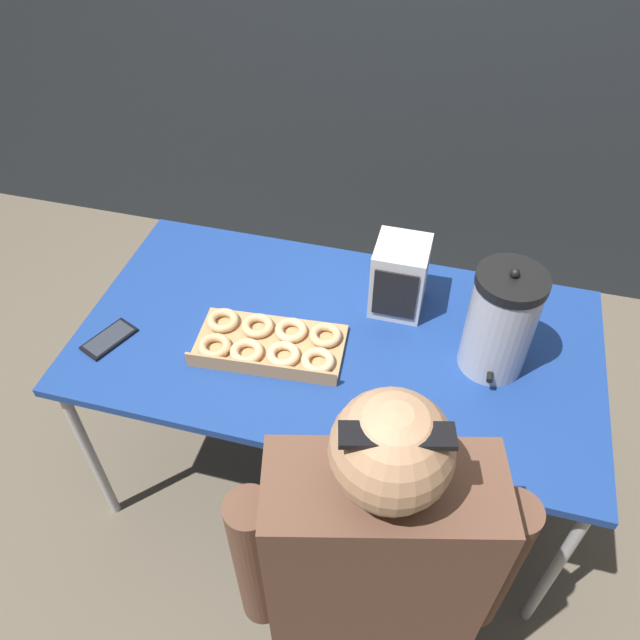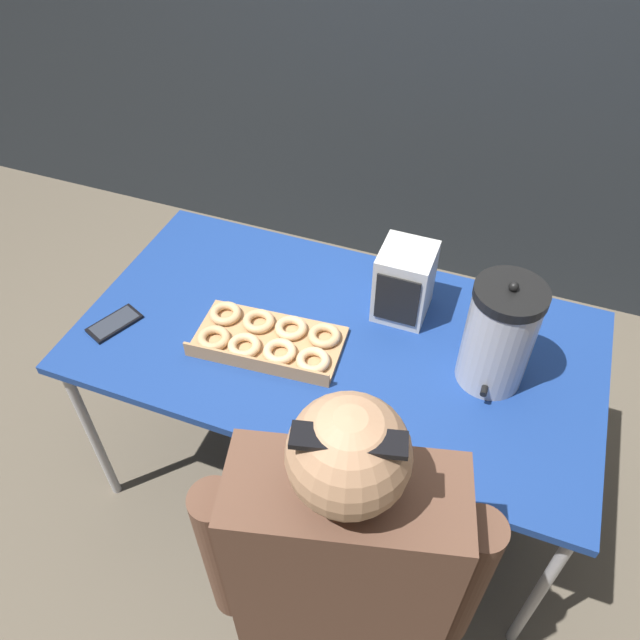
{
  "view_description": "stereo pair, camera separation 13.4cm",
  "coord_description": "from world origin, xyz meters",
  "px_view_note": "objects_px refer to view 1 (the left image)",
  "views": [
    {
      "loc": [
        0.28,
        -1.25,
        2.1
      ],
      "look_at": [
        -0.06,
        0.0,
        0.8
      ],
      "focal_mm": 35.0,
      "sensor_mm": 36.0,
      "label": 1
    },
    {
      "loc": [
        0.4,
        -1.21,
        2.1
      ],
      "look_at": [
        -0.06,
        0.0,
        0.8
      ],
      "focal_mm": 35.0,
      "sensor_mm": 36.0,
      "label": 2
    }
  ],
  "objects_px": {
    "coffee_urn": "(501,322)",
    "space_heater": "(400,277)",
    "donut_box": "(269,343)",
    "cell_phone": "(109,339)",
    "person_seated": "(372,586)"
  },
  "relations": [
    {
      "from": "cell_phone",
      "to": "space_heater",
      "type": "relative_size",
      "value": 0.76
    },
    {
      "from": "coffee_urn",
      "to": "space_heater",
      "type": "xyz_separation_m",
      "value": [
        -0.3,
        0.17,
        -0.05
      ]
    },
    {
      "from": "donut_box",
      "to": "space_heater",
      "type": "relative_size",
      "value": 1.94
    },
    {
      "from": "coffee_urn",
      "to": "cell_phone",
      "type": "relative_size",
      "value": 1.99
    },
    {
      "from": "coffee_urn",
      "to": "person_seated",
      "type": "xyz_separation_m",
      "value": [
        -0.2,
        -0.67,
        -0.29
      ]
    },
    {
      "from": "donut_box",
      "to": "person_seated",
      "type": "bearing_deg",
      "value": -57.16
    },
    {
      "from": "donut_box",
      "to": "space_heater",
      "type": "bearing_deg",
      "value": 35.73
    },
    {
      "from": "donut_box",
      "to": "cell_phone",
      "type": "distance_m",
      "value": 0.48
    },
    {
      "from": "person_seated",
      "to": "space_heater",
      "type": "bearing_deg",
      "value": -97.37
    },
    {
      "from": "cell_phone",
      "to": "person_seated",
      "type": "relative_size",
      "value": 0.14
    },
    {
      "from": "coffee_urn",
      "to": "space_heater",
      "type": "bearing_deg",
      "value": 150.5
    },
    {
      "from": "person_seated",
      "to": "donut_box",
      "type": "bearing_deg",
      "value": -66.62
    },
    {
      "from": "cell_phone",
      "to": "space_heater",
      "type": "distance_m",
      "value": 0.89
    },
    {
      "from": "coffee_urn",
      "to": "space_heater",
      "type": "height_order",
      "value": "coffee_urn"
    },
    {
      "from": "donut_box",
      "to": "cell_phone",
      "type": "xyz_separation_m",
      "value": [
        -0.47,
        -0.09,
        -0.01
      ]
    }
  ]
}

